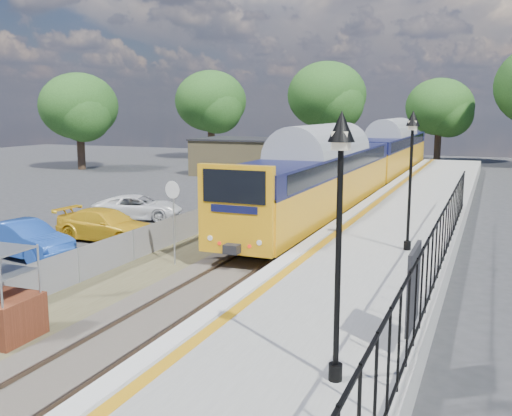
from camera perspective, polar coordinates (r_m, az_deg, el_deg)
The scene contains 16 objects.
ground at distance 16.13m, azimuth -7.82°, elevation -10.27°, with size 120.00×120.00×0.00m, color #2D2D30.
track_bed at distance 24.74m, azimuth 2.64°, elevation -2.88°, with size 5.90×80.00×0.29m.
platform at distance 21.91m, azimuth 12.70°, elevation -3.81°, with size 5.00×70.00×0.90m, color gray.
platform_edge at distance 22.24m, azimuth 7.50°, elevation -2.25°, with size 0.90×70.00×0.01m.
victorian_lamp_south at distance 9.38m, azimuth 8.41°, elevation 2.27°, with size 0.44×0.44×4.60m.
victorian_lamp_north at distance 19.21m, azimuth 15.31°, elevation 5.82°, with size 0.44×0.44×4.60m.
palisade_fence at distance 15.73m, azimuth 17.60°, elevation -4.18°, with size 0.12×26.00×2.00m.
wire_fence at distance 28.17m, azimuth -2.85°, elevation -0.27°, with size 0.06×52.00×1.20m.
outbuilding at distance 48.18m, azimuth -0.21°, elevation 5.03°, with size 10.80×10.10×3.12m.
tree_line at distance 55.39m, azimuth 16.37°, elevation 10.52°, with size 56.80×43.80×11.88m.
train at distance 38.17m, azimuth 10.90°, elevation 4.84°, with size 2.82×40.83×3.51m.
brick_plinth at distance 15.06m, azimuth -24.02°, elevation -8.09°, with size 1.47×1.47×2.31m.
speed_sign at distance 20.19m, azimuth -8.29°, elevation 0.02°, with size 0.62×0.15×3.07m.
car_blue at distance 23.21m, azimuth -22.16°, elevation -2.92°, with size 1.48×4.24×1.40m, color #1C46A9.
car_yellow at distance 25.12m, azimuth -14.73°, elevation -1.66°, with size 1.87×4.61×1.34m, color yellow.
car_white at distance 29.62m, azimuth -11.71°, elevation 0.07°, with size 2.05×4.45×1.24m, color white.
Camera 1 is at (7.79, -13.01, 5.51)m, focal length 40.00 mm.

